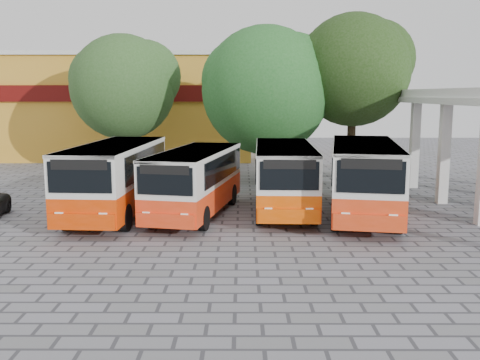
{
  "coord_description": "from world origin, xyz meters",
  "views": [
    {
      "loc": [
        -1.72,
        -18.94,
        5.15
      ],
      "look_at": [
        -1.78,
        3.73,
        1.5
      ],
      "focal_mm": 40.0,
      "sensor_mm": 36.0,
      "label": 1
    }
  ],
  "objects_px": {
    "bus_centre_right": "(284,173)",
    "bus_far_right": "(364,174)",
    "bus_far_left": "(116,174)",
    "bus_centre_left": "(195,178)"
  },
  "relations": [
    {
      "from": "bus_centre_left",
      "to": "bus_far_right",
      "type": "distance_m",
      "value": 7.15
    },
    {
      "from": "bus_far_left",
      "to": "bus_centre_left",
      "type": "height_order",
      "value": "bus_far_left"
    },
    {
      "from": "bus_far_right",
      "to": "bus_centre_left",
      "type": "bearing_deg",
      "value": -171.1
    },
    {
      "from": "bus_centre_right",
      "to": "bus_far_right",
      "type": "xyz_separation_m",
      "value": [
        3.29,
        -1.01,
        0.11
      ]
    },
    {
      "from": "bus_centre_left",
      "to": "bus_centre_right",
      "type": "xyz_separation_m",
      "value": [
        3.86,
        0.86,
        0.07
      ]
    },
    {
      "from": "bus_centre_left",
      "to": "bus_centre_right",
      "type": "bearing_deg",
      "value": 24.02
    },
    {
      "from": "bus_far_left",
      "to": "bus_far_right",
      "type": "bearing_deg",
      "value": 2.54
    },
    {
      "from": "bus_centre_left",
      "to": "bus_far_right",
      "type": "relative_size",
      "value": 0.9
    },
    {
      "from": "bus_far_left",
      "to": "bus_centre_right",
      "type": "relative_size",
      "value": 1.05
    },
    {
      "from": "bus_centre_right",
      "to": "bus_far_right",
      "type": "relative_size",
      "value": 0.91
    }
  ]
}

